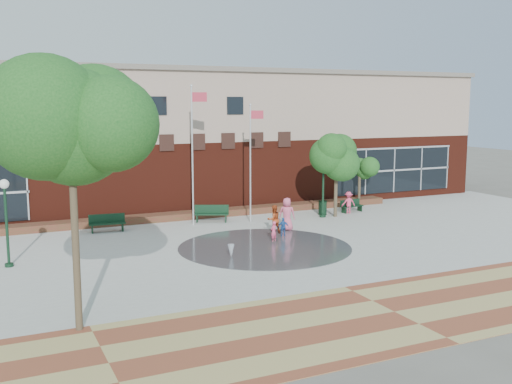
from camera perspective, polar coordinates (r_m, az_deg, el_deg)
name	(u,v)px	position (r m, az deg, el deg)	size (l,w,h in m)	color
ground	(294,262)	(26.58, 3.67, -6.71)	(120.00, 120.00, 0.00)	#666056
plaza_concrete	(256,243)	(30.04, 0.00, -4.90)	(46.00, 18.00, 0.01)	#A8A8A0
paver_band	(394,312)	(20.99, 13.04, -11.08)	(46.00, 6.00, 0.01)	brown
splash_pad	(265,248)	(29.16, 0.83, -5.31)	(8.40, 8.40, 0.01)	#383A3D
library_building	(174,137)	(41.90, -7.84, 5.23)	(44.40, 10.40, 9.20)	#521A10
flower_bed	(204,217)	(36.92, -4.99, -2.42)	(26.00, 1.20, 0.40)	maroon
flagpole_left	(193,148)	(34.01, -6.02, 4.20)	(0.87, 0.42, 7.99)	white
flagpole_right	(251,157)	(34.85, -0.47, 3.39)	(0.85, 0.21, 6.93)	white
lamp_left	(6,213)	(27.40, -22.72, -1.85)	(0.40, 0.40, 3.79)	#13321E
lamp_right	(323,177)	(36.61, 6.43, 1.46)	(0.43, 0.43, 4.05)	#13321E
bench_left	(107,226)	(33.53, -13.97, -3.20)	(1.98, 0.73, 0.97)	#13321E
bench_mid	(212,217)	(35.28, -4.26, -2.38)	(2.07, 1.34, 1.01)	#13321E
bench_right	(352,208)	(38.89, 9.10, -1.54)	(1.67, 0.66, 0.81)	#13321E
trash_can	(323,208)	(37.70, 6.36, -1.50)	(0.55, 0.55, 0.91)	#13321E
tree_big_left	(71,140)	(18.52, -17.22, 4.78)	(5.15, 5.15, 8.23)	#423626
tree_mid	(336,156)	(36.74, 7.66, 3.44)	(3.08, 3.08, 5.19)	#423626
tree_small_right	(360,168)	(41.50, 9.86, 2.24)	(2.04, 2.04, 3.49)	#423626
water_jet_a	(231,258)	(27.22, -2.39, -6.33)	(0.31, 0.31, 0.61)	white
water_jet_b	(232,256)	(27.58, -2.30, -6.13)	(0.23, 0.23, 0.52)	white
child_splash	(274,232)	(30.29, 1.69, -3.79)	(0.38, 0.25, 1.05)	#F14C7A
adult_red	(274,220)	(32.04, 1.71, -2.64)	(0.76, 0.59, 1.56)	#AB411C
adult_pink	(287,214)	(32.87, 2.96, -2.13)	(0.89, 0.58, 1.83)	#DA5B7D
child_blue	(283,227)	(31.39, 2.62, -3.38)	(0.60, 0.25, 1.03)	#2558A4
person_bench	(348,203)	(38.41, 8.79, -1.01)	(0.90, 0.52, 1.39)	#EF456F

